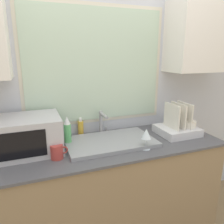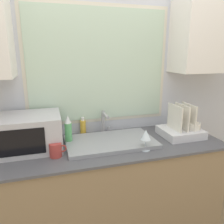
{
  "view_description": "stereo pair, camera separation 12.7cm",
  "coord_description": "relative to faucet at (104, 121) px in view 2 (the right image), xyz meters",
  "views": [
    {
      "loc": [
        -0.57,
        -1.24,
        1.65
      ],
      "look_at": [
        0.01,
        0.29,
        1.21
      ],
      "focal_mm": 35.0,
      "sensor_mm": 36.0,
      "label": 1
    },
    {
      "loc": [
        -0.45,
        -1.28,
        1.65
      ],
      "look_at": [
        0.01,
        0.29,
        1.21
      ],
      "focal_mm": 35.0,
      "sensor_mm": 36.0,
      "label": 2
    }
  ],
  "objects": [
    {
      "name": "faucet",
      "position": [
        0.0,
        0.0,
        0.0
      ],
      "size": [
        0.08,
        0.18,
        0.21
      ],
      "color": "#99999E",
      "rests_on": "countertop"
    },
    {
      "name": "spray_bottle",
      "position": [
        -0.34,
        -0.14,
        -0.01
      ],
      "size": [
        0.06,
        0.06,
        0.24
      ],
      "color": "#59B266",
      "rests_on": "countertop"
    },
    {
      "name": "mug_near_sink",
      "position": [
        -0.45,
        -0.34,
        -0.08
      ],
      "size": [
        0.12,
        0.09,
        0.1
      ],
      "color": "#A53833",
      "rests_on": "countertop"
    },
    {
      "name": "countertop",
      "position": [
        -0.02,
        -0.23,
        -0.59
      ],
      "size": [
        1.89,
        0.68,
        0.93
      ],
      "color": "#8C7251",
      "rests_on": "ground_plane"
    },
    {
      "name": "soap_bottle",
      "position": [
        -0.19,
        0.06,
        -0.06
      ],
      "size": [
        0.05,
        0.05,
        0.16
      ],
      "color": "gold",
      "rests_on": "countertop"
    },
    {
      "name": "dish_rack",
      "position": [
        0.65,
        -0.24,
        -0.06
      ],
      "size": [
        0.34,
        0.31,
        0.29
      ],
      "color": "silver",
      "rests_on": "countertop"
    },
    {
      "name": "microwave",
      "position": [
        -0.63,
        -0.14,
        0.0
      ],
      "size": [
        0.48,
        0.4,
        0.27
      ],
      "color": "#B2B2B7",
      "rests_on": "countertop"
    },
    {
      "name": "wall_back",
      "position": [
        -0.02,
        0.08,
        0.37
      ],
      "size": [
        6.0,
        0.38,
        2.6
      ],
      "color": "silver",
      "rests_on": "ground_plane"
    },
    {
      "name": "wine_glass",
      "position": [
        0.22,
        -0.42,
        -0.01
      ],
      "size": [
        0.08,
        0.08,
        0.17
      ],
      "color": "silver",
      "rests_on": "countertop"
    },
    {
      "name": "sink_basin",
      "position": [
        -0.0,
        -0.22,
        -0.12
      ],
      "size": [
        0.72,
        0.43,
        0.03
      ],
      "color": "gray",
      "rests_on": "countertop"
    }
  ]
}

